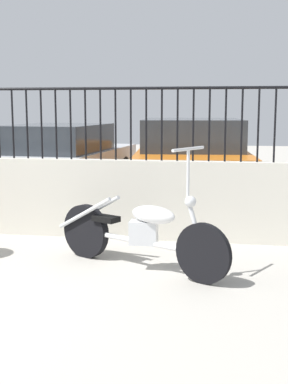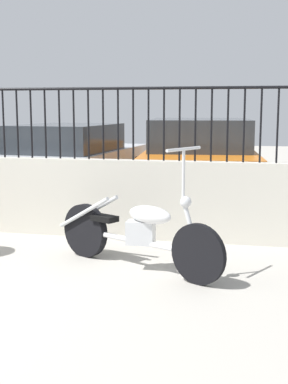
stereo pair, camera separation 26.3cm
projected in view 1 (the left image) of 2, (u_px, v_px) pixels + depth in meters
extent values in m
cylinder|color=black|center=(13.00, 123.00, 6.86)|extent=(0.02, 0.02, 0.90)
cylinder|color=black|center=(27.00, 123.00, 6.83)|extent=(0.02, 0.02, 0.90)
cylinder|color=black|center=(41.00, 123.00, 6.80)|extent=(0.02, 0.02, 0.90)
cylinder|color=black|center=(56.00, 123.00, 6.76)|extent=(0.02, 0.02, 0.90)
cylinder|color=black|center=(71.00, 123.00, 6.73)|extent=(0.02, 0.02, 0.90)
cylinder|color=black|center=(85.00, 124.00, 6.70)|extent=(0.02, 0.02, 0.90)
cylinder|color=black|center=(100.00, 124.00, 6.67)|extent=(0.02, 0.02, 0.90)
cylinder|color=black|center=(116.00, 124.00, 6.64)|extent=(0.02, 0.02, 0.90)
cylinder|color=black|center=(131.00, 124.00, 6.60)|extent=(0.02, 0.02, 0.90)
cylinder|color=black|center=(146.00, 124.00, 6.57)|extent=(0.02, 0.02, 0.90)
cylinder|color=black|center=(162.00, 124.00, 6.54)|extent=(0.02, 0.02, 0.90)
cylinder|color=black|center=(177.00, 124.00, 6.51)|extent=(0.02, 0.02, 0.90)
cylinder|color=black|center=(193.00, 124.00, 6.48)|extent=(0.02, 0.02, 0.90)
cylinder|color=black|center=(209.00, 124.00, 6.45)|extent=(0.02, 0.02, 0.90)
cylinder|color=black|center=(226.00, 124.00, 6.41)|extent=(0.02, 0.02, 0.90)
cylinder|color=black|center=(242.00, 124.00, 6.38)|extent=(0.02, 0.02, 0.90)
cylinder|color=black|center=(258.00, 124.00, 6.35)|extent=(0.02, 0.02, 0.90)
cylinder|color=black|center=(275.00, 125.00, 6.32)|extent=(0.02, 0.02, 0.90)
cylinder|color=black|center=(203.00, 253.00, 5.03)|extent=(0.55, 0.32, 0.58)
cylinder|color=black|center=(86.00, 231.00, 5.93)|extent=(0.57, 0.36, 0.60)
cylinder|color=silver|center=(140.00, 241.00, 5.48)|extent=(1.26, 0.69, 0.06)
cube|color=silver|center=(144.00, 233.00, 5.43)|extent=(0.28, 0.18, 0.24)
ellipsoid|color=white|center=(153.00, 215.00, 5.33)|extent=(0.54, 0.41, 0.18)
cube|color=black|center=(106.00, 219.00, 5.72)|extent=(0.32, 0.27, 0.06)
cylinder|color=silver|center=(195.00, 226.00, 5.04)|extent=(0.22, 0.14, 0.51)
sphere|color=silver|center=(190.00, 202.00, 5.04)|extent=(0.11, 0.11, 0.11)
cylinder|color=silver|center=(188.00, 174.00, 5.02)|extent=(0.03, 0.03, 0.48)
cylinder|color=silver|center=(188.00, 149.00, 4.98)|extent=(0.27, 0.47, 0.03)
cylinder|color=silver|center=(84.00, 213.00, 5.81)|extent=(0.69, 0.39, 0.43)
cylinder|color=silver|center=(93.00, 211.00, 5.92)|extent=(0.69, 0.39, 0.43)
cylinder|color=black|center=(52.00, 169.00, 11.56)|extent=(0.16, 0.65, 0.64)
cylinder|color=black|center=(123.00, 172.00, 11.17)|extent=(0.16, 0.65, 0.64)
cylinder|color=black|center=(77.00, 191.00, 8.63)|extent=(0.16, 0.65, 0.64)
cube|color=#B7BABF|center=(62.00, 167.00, 10.06)|extent=(2.08, 4.40, 0.61)
cube|color=#2D3338|center=(57.00, 138.00, 9.77)|extent=(1.72, 2.17, 0.49)
cylinder|color=black|center=(147.00, 174.00, 10.82)|extent=(0.18, 0.65, 0.64)
cylinder|color=black|center=(232.00, 174.00, 10.71)|extent=(0.18, 0.65, 0.64)
cylinder|color=black|center=(137.00, 194.00, 8.25)|extent=(0.18, 0.65, 0.64)
cylinder|color=black|center=(249.00, 196.00, 8.14)|extent=(0.18, 0.65, 0.64)
cube|color=orange|center=(191.00, 168.00, 9.44)|extent=(2.25, 4.37, 0.69)
cube|color=#2D3338|center=(192.00, 134.00, 9.13)|extent=(1.84, 2.18, 0.52)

